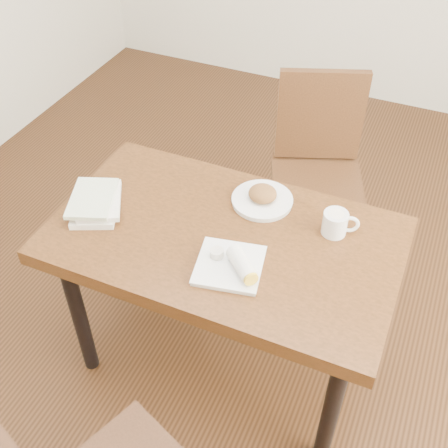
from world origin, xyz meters
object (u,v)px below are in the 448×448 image
at_px(coffee_mug, 336,223).
at_px(plate_scone, 262,198).
at_px(book_stack, 96,203).
at_px(chair_far, 318,161).
at_px(plate_burrito, 233,265).
at_px(table, 224,252).

bearing_deg(coffee_mug, plate_scone, 170.21).
relative_size(plate_scone, coffee_mug, 1.80).
bearing_deg(plate_scone, book_stack, -153.10).
bearing_deg(plate_scone, chair_far, 84.62).
distance_m(coffee_mug, plate_burrito, 0.40).
relative_size(table, book_stack, 4.39).
bearing_deg(table, plate_scone, 73.99).
distance_m(plate_burrito, book_stack, 0.59).
xyz_separation_m(coffee_mug, plate_burrito, (-0.26, -0.31, -0.02)).
distance_m(coffee_mug, book_stack, 0.87).
bearing_deg(book_stack, coffee_mug, 15.14).
bearing_deg(chair_far, coffee_mug, -70.47).
height_order(chair_far, plate_burrito, chair_far).
xyz_separation_m(plate_scone, plate_burrito, (0.03, -0.36, -0.00)).
distance_m(plate_scone, coffee_mug, 0.30).
bearing_deg(chair_far, plate_scone, -95.38).
relative_size(plate_burrito, book_stack, 0.91).
distance_m(table, chair_far, 0.84).
bearing_deg(table, coffee_mug, 25.03).
bearing_deg(book_stack, table, 7.26).
xyz_separation_m(plate_burrito, book_stack, (-0.58, 0.08, 0.01)).
distance_m(chair_far, book_stack, 1.10).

